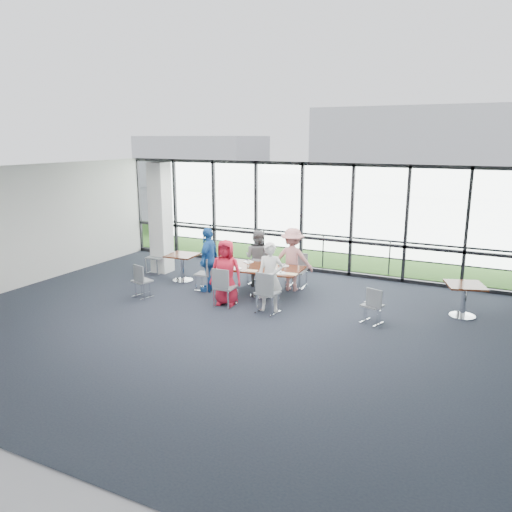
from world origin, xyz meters
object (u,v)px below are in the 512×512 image
at_px(diner_near_right, 270,277).
at_px(chair_main_fr, 296,272).
at_px(chair_main_nl, 225,287).
at_px(chair_spare_r, 372,306).
at_px(diner_near_left, 226,272).
at_px(main_table, 261,272).
at_px(chair_main_fl, 259,267).
at_px(diner_far_right, 292,259).
at_px(side_table_left, 182,259).
at_px(diner_end, 209,259).
at_px(chair_main_end, 204,274).
at_px(structural_column, 161,218).
at_px(chair_spare_lb, 156,257).
at_px(diner_far_left, 258,258).
at_px(chair_spare_la, 142,281).
at_px(chair_main_nr, 268,293).
at_px(side_table_right, 465,290).

height_order(diner_near_right, chair_main_fr, diner_near_right).
height_order(chair_main_nl, chair_spare_r, chair_main_nl).
bearing_deg(chair_main_fr, diner_near_left, 55.52).
height_order(main_table, chair_main_fr, chair_main_fr).
bearing_deg(chair_main_fl, chair_spare_r, 150.96).
xyz_separation_m(diner_near_right, diner_far_right, (-0.15, 1.69, 0.02)).
relative_size(main_table, side_table_left, 2.51).
relative_size(diner_end, chair_main_end, 1.93).
bearing_deg(diner_near_left, chair_main_fr, 48.72).
distance_m(structural_column, diner_near_left, 3.70).
bearing_deg(side_table_left, chair_main_nl, -31.98).
bearing_deg(chair_spare_lb, diner_near_right, 156.61).
xyz_separation_m(diner_far_left, diner_end, (-0.94, -0.93, 0.07)).
bearing_deg(chair_spare_lb, chair_main_fl, -179.06).
height_order(chair_main_fl, chair_spare_la, chair_main_fl).
relative_size(structural_column, diner_far_right, 1.95).
height_order(diner_far_right, chair_main_nl, diner_far_right).
xyz_separation_m(side_table_left, chair_main_fl, (2.02, 0.65, -0.14)).
bearing_deg(diner_near_left, diner_far_left, 75.94).
height_order(chair_spare_lb, chair_spare_r, chair_spare_lb).
bearing_deg(chair_spare_r, diner_far_right, 168.81).
bearing_deg(diner_far_right, side_table_left, 2.12).
distance_m(chair_main_nr, chair_spare_r, 2.31).
relative_size(chair_main_fl, chair_main_end, 1.12).
height_order(diner_near_right, chair_spare_la, diner_near_right).
bearing_deg(chair_spare_r, chair_main_end, -166.17).
xyz_separation_m(diner_far_left, chair_main_end, (-1.08, -0.93, -0.33)).
distance_m(diner_near_right, diner_far_left, 1.97).
bearing_deg(chair_main_nr, chair_spare_lb, 165.38).
height_order(diner_end, chair_main_end, diner_end).
height_order(side_table_right, chair_spare_r, chair_spare_r).
xyz_separation_m(chair_spare_lb, chair_spare_r, (6.64, -1.26, -0.08)).
distance_m(side_table_left, chair_spare_r, 5.56).
xyz_separation_m(main_table, diner_near_right, (0.64, -0.86, 0.16)).
xyz_separation_m(side_table_left, chair_main_nl, (2.12, -1.32, -0.16)).
relative_size(diner_far_left, chair_main_nl, 1.67).
distance_m(main_table, side_table_right, 4.69).
bearing_deg(chair_main_nr, structural_column, 162.60).
bearing_deg(side_table_left, main_table, -6.17).
bearing_deg(diner_near_left, diner_far_right, 46.96).
distance_m(diner_far_left, chair_main_fl, 0.33).
height_order(diner_far_left, chair_main_nr, diner_far_left).
height_order(main_table, diner_near_left, diner_near_left).
distance_m(side_table_right, chair_main_nl, 5.36).
relative_size(side_table_left, diner_near_right, 0.52).
xyz_separation_m(side_table_right, chair_main_nr, (-3.98, -1.70, -0.14)).
distance_m(diner_near_right, chair_main_fl, 2.16).
xyz_separation_m(structural_column, chair_spare_la, (1.04, -2.22, -1.18)).
bearing_deg(chair_main_fr, chair_main_fl, -1.26).
height_order(structural_column, side_table_left, structural_column).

